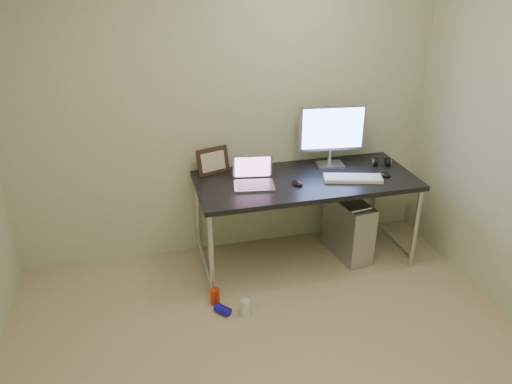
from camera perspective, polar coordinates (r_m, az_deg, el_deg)
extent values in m
cube|color=beige|center=(4.03, -3.47, 9.43)|extent=(3.50, 0.02, 2.50)
cube|color=black|center=(4.00, 5.70, 1.31)|extent=(1.75, 0.77, 0.04)
cylinder|color=silver|center=(3.70, -5.11, -7.44)|extent=(0.04, 0.04, 0.71)
cylinder|color=silver|center=(4.29, -6.66, -2.58)|extent=(0.04, 0.04, 0.71)
cylinder|color=silver|center=(4.24, 17.78, -4.07)|extent=(0.04, 0.04, 0.71)
cylinder|color=silver|center=(4.77, 13.62, -0.18)|extent=(0.04, 0.04, 0.71)
cylinder|color=silver|center=(4.14, -5.78, -8.12)|extent=(0.04, 0.69, 0.04)
cylinder|color=silver|center=(4.63, 15.18, -5.03)|extent=(0.04, 0.69, 0.04)
cube|color=#A9A9AD|center=(4.33, 10.49, -4.08)|extent=(0.29, 0.52, 0.52)
cylinder|color=silver|center=(4.03, 11.99, -2.03)|extent=(0.19, 0.05, 0.02)
cylinder|color=silver|center=(4.37, 9.69, 0.38)|extent=(0.19, 0.05, 0.02)
cylinder|color=black|center=(4.54, 8.18, -0.39)|extent=(0.01, 0.16, 0.69)
cylinder|color=black|center=(4.56, 9.31, -0.60)|extent=(0.02, 0.11, 0.71)
cylinder|color=red|center=(3.80, -4.70, -11.82)|extent=(0.08, 0.08, 0.13)
cylinder|color=white|center=(3.69, -1.22, -13.05)|extent=(0.07, 0.07, 0.12)
cylinder|color=#1A11C1|center=(3.73, -3.83, -13.26)|extent=(0.13, 0.13, 0.07)
cube|color=silver|center=(3.83, -0.25, 0.74)|extent=(0.34, 0.26, 0.02)
cube|color=slate|center=(3.83, -0.25, 0.87)|extent=(0.30, 0.22, 0.00)
cube|color=#9B9CA3|center=(3.90, -0.41, 2.90)|extent=(0.31, 0.09, 0.20)
cube|color=#7F4976|center=(3.89, -0.38, 2.86)|extent=(0.28, 0.08, 0.17)
cube|color=silver|center=(4.27, 8.46, 3.13)|extent=(0.24, 0.18, 0.02)
cylinder|color=silver|center=(4.26, 8.41, 4.08)|extent=(0.04, 0.04, 0.12)
cube|color=silver|center=(4.17, 8.69, 7.26)|extent=(0.56, 0.10, 0.38)
cube|color=#688DFF|center=(4.15, 8.80, 7.16)|extent=(0.50, 0.06, 0.33)
cube|color=white|center=(4.02, 11.01, 1.55)|extent=(0.48, 0.27, 0.03)
ellipsoid|color=black|center=(4.15, 14.56, 2.04)|extent=(0.09, 0.12, 0.04)
ellipsoid|color=black|center=(3.87, 4.75, 1.12)|extent=(0.09, 0.13, 0.04)
cylinder|color=black|center=(4.33, 13.50, 3.27)|extent=(0.06, 0.10, 0.09)
cylinder|color=black|center=(4.38, 14.75, 3.38)|extent=(0.06, 0.10, 0.09)
cube|color=black|center=(4.34, 14.19, 3.91)|extent=(0.11, 0.05, 0.01)
cube|color=black|center=(4.04, -4.94, 3.57)|extent=(0.28, 0.16, 0.22)
cylinder|color=silver|center=(4.12, -1.02, 3.16)|extent=(0.01, 0.01, 0.10)
cylinder|color=white|center=(4.09, -1.03, 3.92)|extent=(0.04, 0.03, 0.04)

